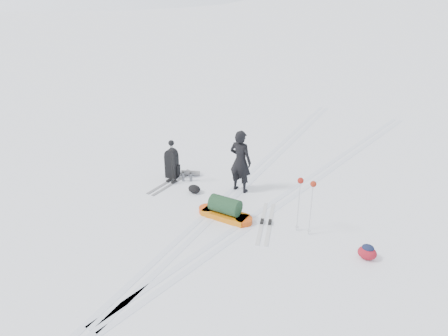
{
  "coord_description": "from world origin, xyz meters",
  "views": [
    {
      "loc": [
        5.02,
        -8.34,
        5.38
      ],
      "look_at": [
        0.01,
        -0.15,
        0.95
      ],
      "focal_mm": 35.0,
      "sensor_mm": 36.0,
      "label": 1
    }
  ],
  "objects": [
    {
      "name": "ground",
      "position": [
        0.0,
        0.0,
        0.0
      ],
      "size": [
        200.0,
        200.0,
        0.0
      ],
      "primitive_type": "plane",
      "color": "white",
      "rests_on": "ground"
    },
    {
      "name": "ski_tracks",
      "position": [
        0.61,
        0.88,
        0.0
      ],
      "size": [
        3.38,
        17.97,
        0.01
      ],
      "color": "silver",
      "rests_on": "ground"
    },
    {
      "name": "skier",
      "position": [
        0.03,
        0.63,
        0.84
      ],
      "size": [
        0.62,
        0.42,
        1.68
      ],
      "primitive_type": "imported",
      "rotation": [
        0.0,
        0.0,
        3.12
      ],
      "color": "black",
      "rests_on": "ground"
    },
    {
      "name": "pulk_sled",
      "position": [
        0.42,
        -0.77,
        0.2
      ],
      "size": [
        1.41,
        0.48,
        0.54
      ],
      "rotation": [
        0.0,
        0.0,
        0.02
      ],
      "color": "#D16C0C",
      "rests_on": "ground"
    },
    {
      "name": "expedition_rucksack",
      "position": [
        -1.94,
        0.38,
        0.39
      ],
      "size": [
        0.83,
        0.68,
        0.85
      ],
      "rotation": [
        0.0,
        0.0,
        0.17
      ],
      "color": "black",
      "rests_on": "ground"
    },
    {
      "name": "ski_poles_black",
      "position": [
        -1.71,
        0.02,
        1.04
      ],
      "size": [
        0.16,
        0.19,
        1.27
      ],
      "rotation": [
        0.0,
        0.0,
        -0.37
      ],
      "color": "black",
      "rests_on": "ground"
    },
    {
      "name": "ski_poles_silver",
      "position": [
        2.22,
        -0.41,
        1.1
      ],
      "size": [
        0.42,
        0.14,
        1.32
      ],
      "rotation": [
        0.0,
        0.0,
        0.13
      ],
      "color": "silver",
      "rests_on": "ground"
    },
    {
      "name": "touring_skis_grey",
      "position": [
        -1.81,
        0.06,
        0.01
      ],
      "size": [
        0.31,
        1.78,
        0.06
      ],
      "rotation": [
        0.0,
        0.0,
        1.55
      ],
      "color": "gray",
      "rests_on": "ground"
    },
    {
      "name": "touring_skis_white",
      "position": [
        1.35,
        -0.49,
        0.02
      ],
      "size": [
        0.9,
        1.83,
        0.07
      ],
      "rotation": [
        0.0,
        0.0,
        -1.21
      ],
      "color": "silver",
      "rests_on": "ground"
    },
    {
      "name": "rope_coil",
      "position": [
        0.31,
        -0.57,
        0.03
      ],
      "size": [
        0.68,
        0.68,
        0.06
      ],
      "rotation": [
        0.0,
        0.0,
        0.36
      ],
      "color": "#58A4D7",
      "rests_on": "ground"
    },
    {
      "name": "small_daypack",
      "position": [
        3.7,
        -0.63,
        0.16
      ],
      "size": [
        0.41,
        0.32,
        0.33
      ],
      "rotation": [
        0.0,
        0.0,
        0.08
      ],
      "color": "maroon",
      "rests_on": "ground"
    },
    {
      "name": "thermos_pair",
      "position": [
        -1.49,
        0.34,
        0.13
      ],
      "size": [
        0.27,
        0.19,
        0.28
      ],
      "rotation": [
        0.0,
        0.0,
        -0.25
      ],
      "color": "#595C61",
      "rests_on": "ground"
    },
    {
      "name": "stuff_sack",
      "position": [
        -0.92,
        -0.11,
        0.11
      ],
      "size": [
        0.4,
        0.34,
        0.21
      ],
      "rotation": [
        0.0,
        0.0,
        0.27
      ],
      "color": "black",
      "rests_on": "ground"
    }
  ]
}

